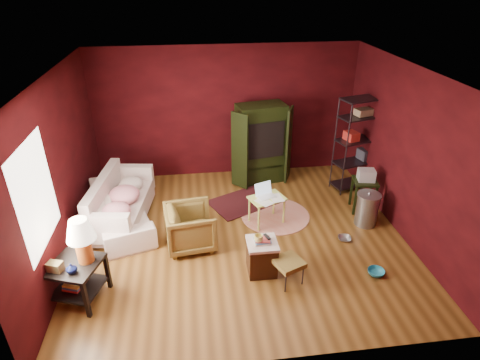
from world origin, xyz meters
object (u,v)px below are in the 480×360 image
(wire_shelving, at_px, (360,140))
(hamper, at_px, (262,256))
(sofa, at_px, (119,203))
(armchair, at_px, (190,226))
(side_table, at_px, (78,253))
(laptop_desk, at_px, (267,200))
(tv_armoire, at_px, (261,143))

(wire_shelving, bearing_deg, hamper, -151.13)
(sofa, distance_m, wire_shelving, 4.80)
(armchair, distance_m, side_table, 1.82)
(laptop_desk, distance_m, tv_armoire, 1.69)
(armchair, distance_m, tv_armoire, 2.69)
(armchair, xyz_separation_m, side_table, (-1.48, -0.99, 0.36))
(laptop_desk, xyz_separation_m, tv_armoire, (0.18, 1.62, 0.42))
(sofa, relative_size, hamper, 3.38)
(sofa, height_order, wire_shelving, wire_shelving)
(tv_armoire, xyz_separation_m, wire_shelving, (1.91, -0.55, 0.18))
(wire_shelving, bearing_deg, sofa, 173.12)
(armchair, relative_size, side_table, 0.62)
(side_table, bearing_deg, sofa, 82.54)
(sofa, relative_size, wire_shelving, 1.09)
(wire_shelving, bearing_deg, armchair, -171.15)
(sofa, height_order, tv_armoire, tv_armoire)
(side_table, xyz_separation_m, laptop_desk, (2.85, 1.52, -0.30))
(sofa, relative_size, side_table, 1.68)
(armchair, xyz_separation_m, laptop_desk, (1.37, 0.53, 0.07))
(side_table, distance_m, laptop_desk, 3.24)
(side_table, relative_size, tv_armoire, 0.75)
(tv_armoire, height_order, wire_shelving, wire_shelving)
(hamper, distance_m, tv_armoire, 3.04)
(sofa, bearing_deg, tv_armoire, -81.66)
(armchair, bearing_deg, side_table, 116.97)
(armchair, height_order, wire_shelving, wire_shelving)
(armchair, bearing_deg, hamper, -133.92)
(sofa, bearing_deg, armchair, -141.01)
(side_table, height_order, laptop_desk, side_table)
(hamper, bearing_deg, side_table, -175.47)
(tv_armoire, bearing_deg, sofa, -164.91)
(side_table, relative_size, laptop_desk, 1.70)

